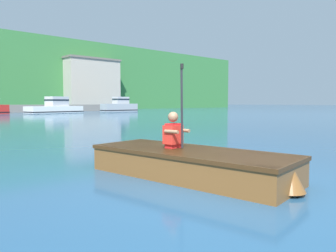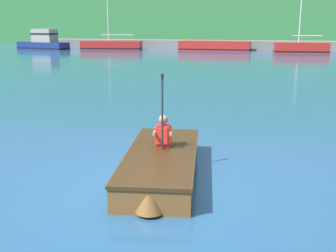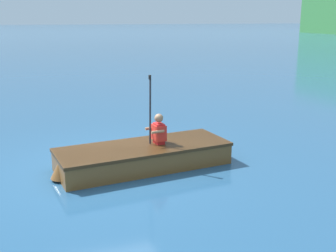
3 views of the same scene
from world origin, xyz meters
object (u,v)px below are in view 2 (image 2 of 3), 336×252
moored_boat_dock_center_far (215,46)px  rowboat_foreground (161,163)px  moored_boat_dock_west_inner (112,45)px  moored_boat_dock_east_end (301,48)px  person_paddler (163,132)px  moored_boat_dock_center_near (44,42)px

moored_boat_dock_center_far → rowboat_foreground: moored_boat_dock_center_far is taller
moored_boat_dock_west_inner → rowboat_foreground: (14.02, -34.72, -0.18)m
rowboat_foreground → moored_boat_dock_east_end: bearing=82.2°
moored_boat_dock_west_inner → rowboat_foreground: size_ratio=1.92×
person_paddler → rowboat_foreground: bearing=-82.1°
moored_boat_dock_center_near → moored_boat_dock_east_end: moored_boat_dock_east_end is taller
person_paddler → moored_boat_dock_west_inner: bearing=112.1°
moored_boat_dock_east_end → rowboat_foreground: (-4.60, -33.77, -0.21)m
moored_boat_dock_west_inner → person_paddler: bearing=-67.9°
rowboat_foreground → moored_boat_dock_west_inner: bearing=112.0°
rowboat_foreground → moored_boat_dock_center_far: bearing=95.6°
moored_boat_dock_east_end → rowboat_foreground: moored_boat_dock_east_end is taller
moored_boat_dock_center_far → rowboat_foreground: (3.47, -35.42, -0.20)m
moored_boat_dock_center_near → rowboat_foreground: size_ratio=1.72×
moored_boat_dock_center_far → moored_boat_dock_east_end: 8.24m
moored_boat_dock_center_far → moored_boat_dock_west_inner: bearing=-176.2°
rowboat_foreground → moored_boat_dock_center_near: bearing=122.1°
moored_boat_dock_west_inner → moored_boat_dock_east_end: 18.65m
moored_boat_dock_east_end → person_paddler: moored_boat_dock_east_end is taller
moored_boat_dock_west_inner → moored_boat_dock_center_far: size_ratio=0.97×
moored_boat_dock_center_far → rowboat_foreground: bearing=-84.4°
moored_boat_dock_center_far → rowboat_foreground: size_ratio=1.99×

